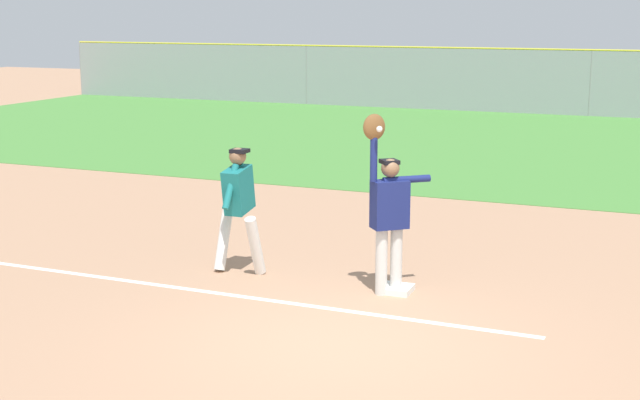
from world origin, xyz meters
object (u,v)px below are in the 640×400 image
(baseball, at_px, (379,129))
(fielder, at_px, (388,207))
(parked_car_blue, at_px, (450,82))
(parked_car_white, at_px, (571,85))
(first_base, at_px, (397,289))
(runner, at_px, (239,201))

(baseball, bearing_deg, fielder, 78.34)
(parked_car_blue, bearing_deg, fielder, -71.67)
(baseball, height_order, parked_car_white, baseball)
(fielder, relative_size, baseball, 30.81)
(first_base, xyz_separation_m, runner, (-2.24, 0.01, 0.96))
(first_base, distance_m, runner, 2.44)
(first_base, xyz_separation_m, fielder, (-0.10, -0.10, 1.08))
(runner, bearing_deg, fielder, -3.78)
(parked_car_white, bearing_deg, first_base, -85.50)
(runner, height_order, parked_car_white, runner)
(first_base, height_order, parked_car_blue, parked_car_blue)
(first_base, xyz_separation_m, baseball, (-0.15, -0.34, 2.07))
(fielder, bearing_deg, runner, 46.38)
(first_base, height_order, parked_car_white, parked_car_white)
(fielder, distance_m, parked_car_blue, 26.02)
(parked_car_white, bearing_deg, parked_car_blue, -176.12)
(fielder, height_order, parked_car_white, fielder)
(runner, bearing_deg, parked_car_white, 86.72)
(baseball, relative_size, parked_car_blue, 0.02)
(runner, bearing_deg, baseball, -10.24)
(fielder, xyz_separation_m, baseball, (-0.05, -0.24, 0.99))
(fielder, xyz_separation_m, parked_car_white, (-1.04, 25.53, -0.45))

